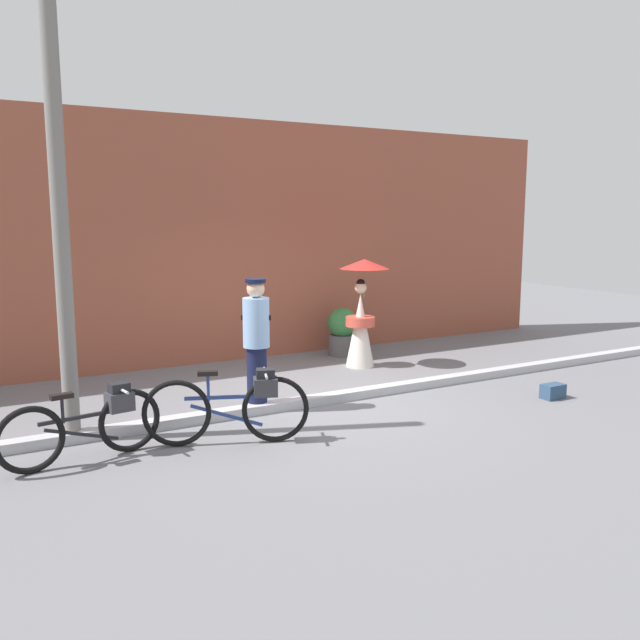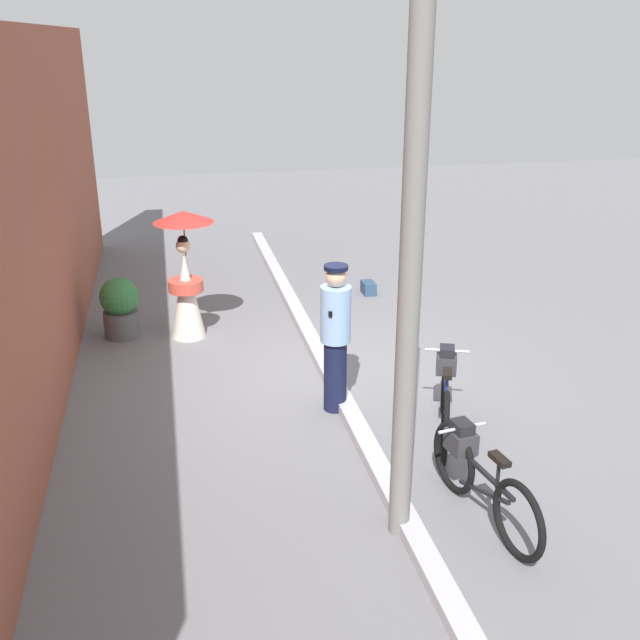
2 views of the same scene
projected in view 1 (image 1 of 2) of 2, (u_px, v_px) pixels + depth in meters
name	position (u px, v px, depth m)	size (l,w,h in m)	color
ground_plane	(316.00, 404.00, 8.93)	(30.00, 30.00, 0.00)	slate
building_wall	(222.00, 242.00, 11.49)	(14.00, 0.40, 4.14)	brown
sidewalk_curb	(316.00, 400.00, 8.92)	(14.00, 0.20, 0.12)	#B2B2B7
bicycle_near_officer	(234.00, 405.00, 7.32)	(1.73, 0.74, 0.84)	black
bicycle_far_side	(90.00, 422.00, 6.83)	(1.69, 0.48, 0.77)	black
person_officer	(256.00, 341.00, 8.49)	(0.34, 0.34, 1.72)	#141938
person_with_parasol	(361.00, 312.00, 11.06)	(0.83, 0.83, 1.81)	silver
potted_plant_by_door	(343.00, 330.00, 12.04)	(0.56, 0.54, 0.86)	#59595B
backpack_on_pavement	(553.00, 391.00, 9.20)	(0.32, 0.20, 0.20)	navy
utility_pole	(60.00, 226.00, 7.13)	(0.18, 0.18, 4.80)	slate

